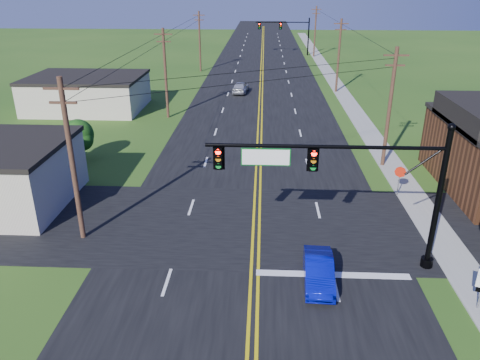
# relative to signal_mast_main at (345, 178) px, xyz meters

# --- Properties ---
(road_main) EXTENTS (16.00, 220.00, 0.04)m
(road_main) POSITION_rel_signal_mast_main_xyz_m (-4.34, 42.00, -4.73)
(road_main) COLOR black
(road_main) RESTS_ON ground
(road_cross) EXTENTS (70.00, 10.00, 0.04)m
(road_cross) POSITION_rel_signal_mast_main_xyz_m (-4.34, 4.00, -4.73)
(road_cross) COLOR black
(road_cross) RESTS_ON ground
(sidewalk) EXTENTS (2.00, 160.00, 0.08)m
(sidewalk) POSITION_rel_signal_mast_main_xyz_m (6.16, 32.00, -4.71)
(sidewalk) COLOR gray
(sidewalk) RESTS_ON ground
(signal_mast_main) EXTENTS (11.30, 0.60, 7.48)m
(signal_mast_main) POSITION_rel_signal_mast_main_xyz_m (0.00, 0.00, 0.00)
(signal_mast_main) COLOR black
(signal_mast_main) RESTS_ON ground
(signal_mast_far) EXTENTS (10.98, 0.60, 7.48)m
(signal_mast_far) POSITION_rel_signal_mast_main_xyz_m (0.10, 72.00, -0.20)
(signal_mast_far) COLOR black
(signal_mast_far) RESTS_ON ground
(cream_bldg_far) EXTENTS (12.20, 9.20, 3.70)m
(cream_bldg_far) POSITION_rel_signal_mast_main_xyz_m (-23.34, 30.00, -2.89)
(cream_bldg_far) COLOR beige
(cream_bldg_far) RESTS_ON ground
(utility_pole_left_a) EXTENTS (1.80, 0.28, 9.00)m
(utility_pole_left_a) POSITION_rel_signal_mast_main_xyz_m (-13.84, 2.00, -0.03)
(utility_pole_left_a) COLOR #392319
(utility_pole_left_a) RESTS_ON ground
(utility_pole_left_b) EXTENTS (1.80, 0.28, 9.00)m
(utility_pole_left_b) POSITION_rel_signal_mast_main_xyz_m (-13.84, 27.00, -0.03)
(utility_pole_left_b) COLOR #392319
(utility_pole_left_b) RESTS_ON ground
(utility_pole_left_c) EXTENTS (1.80, 0.28, 9.00)m
(utility_pole_left_c) POSITION_rel_signal_mast_main_xyz_m (-13.84, 54.00, -0.03)
(utility_pole_left_c) COLOR #392319
(utility_pole_left_c) RESTS_ON ground
(utility_pole_right_a) EXTENTS (1.80, 0.28, 9.00)m
(utility_pole_right_a) POSITION_rel_signal_mast_main_xyz_m (5.46, 14.00, -0.03)
(utility_pole_right_a) COLOR #392319
(utility_pole_right_a) RESTS_ON ground
(utility_pole_right_b) EXTENTS (1.80, 0.28, 9.00)m
(utility_pole_right_b) POSITION_rel_signal_mast_main_xyz_m (5.46, 40.00, -0.03)
(utility_pole_right_b) COLOR #392319
(utility_pole_right_b) RESTS_ON ground
(utility_pole_right_c) EXTENTS (1.80, 0.28, 9.00)m
(utility_pole_right_c) POSITION_rel_signal_mast_main_xyz_m (5.46, 70.00, -0.03)
(utility_pole_right_c) COLOR #392319
(utility_pole_right_c) RESTS_ON ground
(tree_right_back) EXTENTS (3.00, 3.00, 4.10)m
(tree_right_back) POSITION_rel_signal_mast_main_xyz_m (11.66, 18.00, -2.15)
(tree_right_back) COLOR #392319
(tree_right_back) RESTS_ON ground
(tree_left) EXTENTS (2.40, 2.40, 3.37)m
(tree_left) POSITION_rel_signal_mast_main_xyz_m (-18.34, 14.00, -2.59)
(tree_left) COLOR #392319
(tree_left) RESTS_ON ground
(blue_car) EXTENTS (1.51, 3.90, 1.27)m
(blue_car) POSITION_rel_signal_mast_main_xyz_m (-1.13, -1.66, -4.12)
(blue_car) COLOR #070E9D
(blue_car) RESTS_ON ground
(distant_car) EXTENTS (2.24, 4.43, 1.45)m
(distant_car) POSITION_rel_signal_mast_main_xyz_m (-6.76, 38.76, -4.03)
(distant_car) COLOR #B3B3B8
(distant_car) RESTS_ON ground
(stop_sign) EXTENTS (0.71, 0.31, 2.12)m
(stop_sign) POSITION_rel_signal_mast_main_xyz_m (5.16, 8.42, -3.22)
(stop_sign) COLOR slate
(stop_sign) RESTS_ON ground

